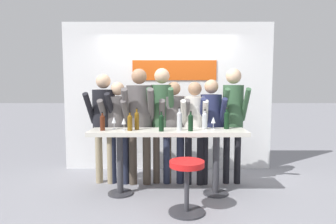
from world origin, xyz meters
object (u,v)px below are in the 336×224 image
object	(u,v)px
bar_stool	(187,178)
wine_bottle_3	(161,122)
wine_bottle_4	(137,120)
person_rightmost	(233,112)
wine_bottle_6	(179,120)
person_center_right	(174,122)
person_far_left	(104,116)
wine_bottle_1	(227,119)
person_far_right	(211,120)
wine_bottle_5	(191,122)
wine_glass_2	(114,120)
person_right	(195,122)
person_center_left	(139,114)
wine_bottle_2	(205,120)
person_center	(162,112)
wine_glass_1	(213,120)
wine_bottle_0	(130,122)
person_left	(118,122)
wine_glass_0	(124,121)
wine_bottle_7	(102,122)
tasting_table	(168,142)

from	to	relation	value
bar_stool	wine_bottle_3	world-z (taller)	wine_bottle_3
wine_bottle_4	person_rightmost	bearing A→B (deg)	16.30
wine_bottle_6	person_center_right	bearing A→B (deg)	97.89
person_far_left	wine_bottle_1	distance (m)	1.91
person_far_right	wine_bottle_5	size ratio (longest dim) A/B	5.88
person_far_left	wine_bottle_5	xyz separation A→B (m)	(1.33, -0.58, -0.02)
wine_glass_2	person_right	bearing A→B (deg)	14.78
person_center_left	wine_bottle_2	distance (m)	1.03
bar_stool	wine_bottle_2	bearing A→B (deg)	67.75
wine_bottle_4	wine_bottle_6	world-z (taller)	wine_bottle_6
person_center	wine_bottle_4	xyz separation A→B (m)	(-0.35, -0.44, -0.07)
wine_bottle_5	wine_glass_1	size ratio (longest dim) A/B	1.60
person_center_right	wine_bottle_5	distance (m)	0.61
wine_bottle_4	person_far_right	bearing A→B (deg)	19.30
person_far_left	wine_bottle_0	world-z (taller)	person_far_left
person_left	wine_bottle_0	xyz separation A→B (m)	(0.26, -0.53, 0.07)
person_center	person_right	size ratio (longest dim) A/B	1.13
wine_bottle_2	wine_glass_0	size ratio (longest dim) A/B	1.60
person_center_left	wine_glass_1	size ratio (longest dim) A/B	10.33
person_right	person_far_right	size ratio (longest dim) A/B	0.98
person_far_right	wine_glass_1	bearing A→B (deg)	-92.51
person_left	person_rightmost	xyz separation A→B (m)	(1.81, -0.00, 0.16)
wine_bottle_6	wine_bottle_7	xyz separation A→B (m)	(-1.08, -0.02, -0.03)
person_far_right	wine_bottle_2	bearing A→B (deg)	-113.61
tasting_table	wine_glass_2	distance (m)	0.84
person_center_right	wine_glass_1	distance (m)	0.69
person_right	wine_glass_2	world-z (taller)	person_right
person_far_right	wine_glass_0	distance (m)	1.37
wine_bottle_3	wine_bottle_5	distance (m)	0.41
person_far_right	person_far_left	bearing A→B (deg)	178.01
person_right	wine_bottle_1	size ratio (longest dim) A/B	5.28
wine_bottle_0	person_rightmost	bearing A→B (deg)	18.57
person_center_left	wine_glass_0	world-z (taller)	person_center_left
person_rightmost	person_far_left	bearing A→B (deg)	-179.82
wine_glass_0	wine_glass_1	distance (m)	1.29
wine_bottle_0	wine_bottle_3	xyz separation A→B (m)	(0.44, -0.06, 0.01)
wine_bottle_7	wine_bottle_6	bearing A→B (deg)	0.91
bar_stool	wine_bottle_0	size ratio (longest dim) A/B	2.46
person_left	person_right	bearing A→B (deg)	6.03
person_center_left	wine_bottle_5	world-z (taller)	person_center_left
wine_glass_0	wine_bottle_0	bearing A→B (deg)	-22.55
person_center	wine_bottle_0	xyz separation A→B (m)	(-0.44, -0.54, -0.09)
tasting_table	person_center	bearing A→B (deg)	101.23
bar_stool	wine_glass_2	world-z (taller)	wine_glass_2
person_far_left	wine_glass_1	xyz separation A→B (m)	(1.67, -0.39, -0.02)
wine_bottle_2	wine_bottle_7	world-z (taller)	wine_bottle_2
person_left	person_far_right	xyz separation A→B (m)	(1.46, -0.04, 0.04)
wine_bottle_6	wine_glass_0	world-z (taller)	wine_bottle_6
wine_bottle_0	wine_bottle_1	xyz separation A→B (m)	(1.39, 0.17, 0.02)
wine_bottle_0	wine_bottle_1	world-z (taller)	wine_bottle_1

